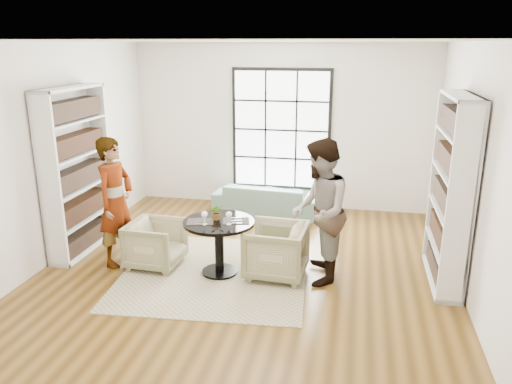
% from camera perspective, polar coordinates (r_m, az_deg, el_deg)
% --- Properties ---
extents(ground, '(6.00, 6.00, 0.00)m').
position_cam_1_polar(ground, '(6.85, -1.18, -9.10)').
color(ground, brown).
extents(room_shell, '(6.00, 6.01, 6.00)m').
position_cam_1_polar(room_shell, '(6.91, -0.25, 2.27)').
color(room_shell, silver).
rests_on(room_shell, ground).
extents(rug, '(2.62, 2.62, 0.01)m').
position_cam_1_polar(rug, '(6.83, -4.75, -9.19)').
color(rug, tan).
rests_on(rug, ground).
extents(pedestal_table, '(0.94, 0.94, 0.75)m').
position_cam_1_polar(pedestal_table, '(6.61, -4.25, -4.99)').
color(pedestal_table, black).
rests_on(pedestal_table, ground).
extents(sofa, '(1.93, 0.88, 0.55)m').
position_cam_1_polar(sofa, '(9.02, 1.22, -0.78)').
color(sofa, gray).
rests_on(sofa, ground).
extents(armchair_left, '(0.74, 0.72, 0.65)m').
position_cam_1_polar(armchair_left, '(7.03, -11.38, -5.83)').
color(armchair_left, tan).
rests_on(armchair_left, ground).
extents(armchair_right, '(0.82, 0.80, 0.71)m').
position_cam_1_polar(armchair_right, '(6.61, 2.28, -6.70)').
color(armchair_right, tan).
rests_on(armchair_right, ground).
extents(person_left, '(0.52, 0.71, 1.79)m').
position_cam_1_polar(person_left, '(7.07, -15.76, -1.10)').
color(person_left, gray).
rests_on(person_left, ground).
extents(person_right, '(0.77, 0.96, 1.86)m').
position_cam_1_polar(person_right, '(6.34, 7.25, -2.28)').
color(person_right, gray).
rests_on(person_right, ground).
extents(placemat_left, '(0.39, 0.33, 0.01)m').
position_cam_1_polar(placemat_left, '(6.52, -6.39, -3.39)').
color(placemat_left, black).
rests_on(placemat_left, pedestal_table).
extents(placemat_right, '(0.39, 0.33, 0.01)m').
position_cam_1_polar(placemat_right, '(6.51, -2.29, -3.31)').
color(placemat_right, black).
rests_on(placemat_right, pedestal_table).
extents(cutlery_left, '(0.19, 0.25, 0.01)m').
position_cam_1_polar(cutlery_left, '(6.52, -6.39, -3.33)').
color(cutlery_left, '#BABABE').
rests_on(cutlery_left, placemat_left).
extents(cutlery_right, '(0.19, 0.25, 0.01)m').
position_cam_1_polar(cutlery_right, '(6.51, -2.29, -3.26)').
color(cutlery_right, '#BABABE').
rests_on(cutlery_right, placemat_right).
extents(wine_glass_left, '(0.08, 0.08, 0.18)m').
position_cam_1_polar(wine_glass_left, '(6.38, -5.92, -2.63)').
color(wine_glass_left, silver).
rests_on(wine_glass_left, pedestal_table).
extents(wine_glass_right, '(0.08, 0.08, 0.18)m').
position_cam_1_polar(wine_glass_right, '(6.36, -3.14, -2.66)').
color(wine_glass_right, silver).
rests_on(wine_glass_right, pedestal_table).
extents(flower_centerpiece, '(0.22, 0.20, 0.21)m').
position_cam_1_polar(flower_centerpiece, '(6.56, -4.51, -2.28)').
color(flower_centerpiece, gray).
rests_on(flower_centerpiece, pedestal_table).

